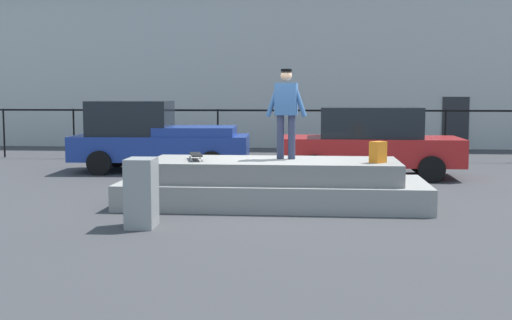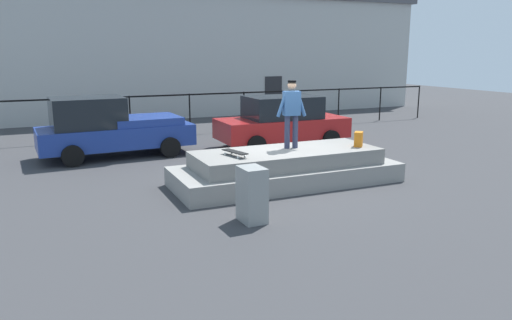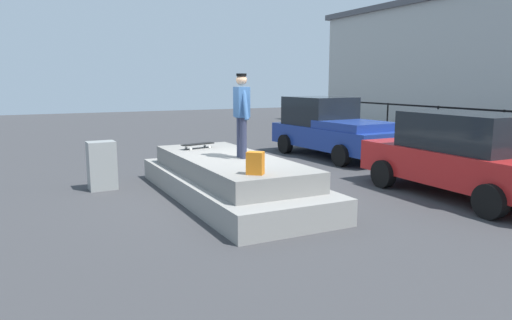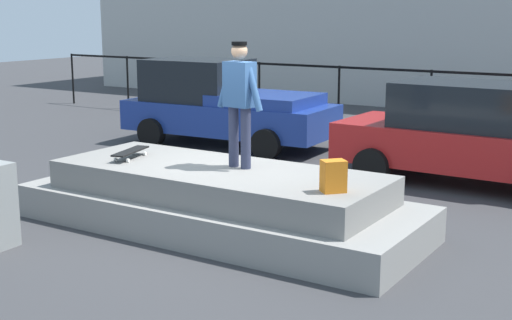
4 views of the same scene
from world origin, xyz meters
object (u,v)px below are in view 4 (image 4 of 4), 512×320
Objects in this scene: skateboard at (130,152)px; backpack at (333,176)px; car_red_sedan_mid at (470,133)px; car_blue_pickup_near at (222,104)px; skateboarder at (240,96)px.

backpack is at bearing -3.16° from skateboard.
skateboard is 3.39m from backpack.
car_red_sedan_mid reaches higher than skateboard.
skateboard is 5.91m from car_red_sedan_mid.
car_blue_pickup_near is at bearing 87.09° from backpack.
car_red_sedan_mid is at bearing 51.97° from skateboard.
skateboard is at bearing -68.35° from car_blue_pickup_near.
skateboarder is 0.36× the size of car_blue_pickup_near.
backpack is 4.85m from car_red_sedan_mid.
car_blue_pickup_near reaches higher than car_red_sedan_mid.
backpack reaches higher than skateboard.
skateboarder is at bearing 11.79° from skateboard.
skateboard is 0.18× the size of car_red_sedan_mid.
skateboarder is 6.34m from car_blue_pickup_near.
backpack is (3.39, -0.19, 0.09)m from skateboard.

